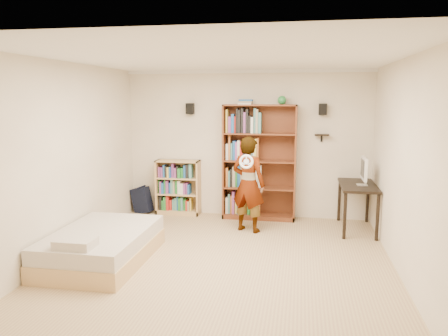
# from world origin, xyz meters

# --- Properties ---
(ground) EXTENTS (4.50, 5.00, 0.01)m
(ground) POSITION_xyz_m (0.00, 0.00, 0.00)
(ground) COLOR tan
(ground) RESTS_ON ground
(room_shell) EXTENTS (4.52, 5.02, 2.71)m
(room_shell) POSITION_xyz_m (0.00, 0.00, 1.76)
(room_shell) COLOR white
(room_shell) RESTS_ON ground
(crown_molding) EXTENTS (4.50, 5.00, 0.06)m
(crown_molding) POSITION_xyz_m (0.00, 0.00, 2.67)
(crown_molding) COLOR white
(crown_molding) RESTS_ON room_shell
(speaker_left) EXTENTS (0.14, 0.12, 0.20)m
(speaker_left) POSITION_xyz_m (-1.05, 2.40, 2.00)
(speaker_left) COLOR black
(speaker_left) RESTS_ON room_shell
(speaker_right) EXTENTS (0.14, 0.12, 0.20)m
(speaker_right) POSITION_xyz_m (1.35, 2.40, 2.00)
(speaker_right) COLOR black
(speaker_right) RESTS_ON room_shell
(wall_shelf) EXTENTS (0.25, 0.16, 0.02)m
(wall_shelf) POSITION_xyz_m (1.35, 2.41, 1.55)
(wall_shelf) COLOR black
(wall_shelf) RESTS_ON room_shell
(tall_bookshelf) EXTENTS (1.31, 0.38, 2.08)m
(tall_bookshelf) POSITION_xyz_m (0.26, 2.31, 1.04)
(tall_bookshelf) COLOR brown
(tall_bookshelf) RESTS_ON ground
(low_bookshelf) EXTENTS (0.83, 0.31, 1.03)m
(low_bookshelf) POSITION_xyz_m (-1.29, 2.34, 0.52)
(low_bookshelf) COLOR #D5B673
(low_bookshelf) RESTS_ON ground
(computer_desk) EXTENTS (0.57, 1.15, 0.78)m
(computer_desk) POSITION_xyz_m (1.94, 1.88, 0.39)
(computer_desk) COLOR black
(computer_desk) RESTS_ON ground
(imac) EXTENTS (0.12, 0.47, 0.46)m
(imac) POSITION_xyz_m (2.00, 1.80, 1.01)
(imac) COLOR white
(imac) RESTS_ON computer_desk
(daybed) EXTENTS (1.19, 1.83, 0.54)m
(daybed) POSITION_xyz_m (-1.64, -0.20, 0.27)
(daybed) COLOR beige
(daybed) RESTS_ON ground
(person) EXTENTS (0.68, 0.56, 1.59)m
(person) POSITION_xyz_m (0.15, 1.50, 0.79)
(person) COLOR black
(person) RESTS_ON ground
(wii_wheel) EXTENTS (0.23, 0.09, 0.23)m
(wii_wheel) POSITION_xyz_m (0.15, 1.20, 1.21)
(wii_wheel) COLOR white
(wii_wheel) RESTS_ON person
(navy_bag) EXTENTS (0.41, 0.31, 0.50)m
(navy_bag) POSITION_xyz_m (-2.01, 2.33, 0.25)
(navy_bag) COLOR black
(navy_bag) RESTS_ON ground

